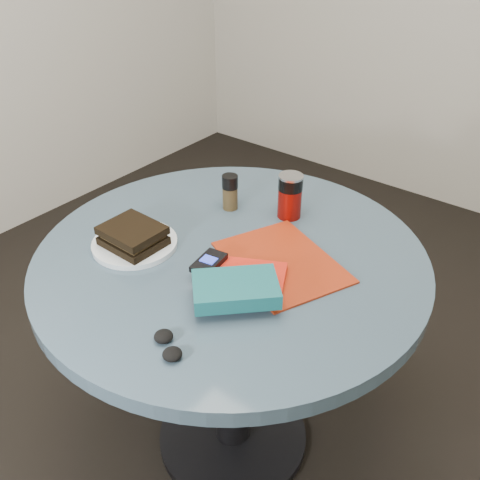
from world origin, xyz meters
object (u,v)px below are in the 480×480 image
Objects in this scene: sandwich at (133,236)px; pepper_grinder at (230,192)px; table at (231,302)px; red_book at (242,277)px; mp3_player at (209,262)px; magazine at (282,262)px; plate at (135,243)px; soda_can at (290,196)px; headphones at (168,345)px; novel at (236,289)px.

sandwich is 1.43× the size of pepper_grinder.
sandwich is at bearing -145.97° from table.
sandwich is 0.75× the size of red_book.
pepper_grinder is at bearing 129.21° from table.
sandwich reaches higher than mp3_player.
table is at bearing -138.26° from magazine.
red_book reaches higher than plate.
soda_can reaches higher than headphones.
sandwich is 0.38m from magazine.
mp3_player reaches higher than headphones.
soda_can reaches higher than sandwich.
plate is 0.39m from headphones.
magazine is (0.34, 0.17, -0.00)m from plate.
red_book is (0.30, 0.06, -0.03)m from sandwich.
sandwich is at bearing -169.35° from mp3_player.
headphones is at bearing -32.49° from sandwich.
red_book is (0.24, -0.25, -0.04)m from pepper_grinder.
plate reaches higher than magazine.
sandwich is 0.47× the size of magazine.
plate is 0.44m from soda_can.
headphones is (-0.01, -0.39, 0.01)m from magazine.
mp3_player is at bearing 112.77° from novel.
plate is 2.11× the size of pepper_grinder.
soda_can reaches higher than mp3_player.
plate is 2.20× the size of mp3_player.
novel is (0.01, -0.19, 0.04)m from magazine.
table is 0.29m from novel.
pepper_grinder is (0.07, 0.30, 0.05)m from plate.
headphones is at bearing -68.32° from magazine.
plate is 1.17× the size of novel.
soda_can reaches higher than pepper_grinder.
magazine is at bearing 26.58° from plate.
plate is 1.48× the size of sandwich.
red_book is (0.10, -0.08, 0.18)m from table.
plate is 0.04m from sandwich.
pepper_grinder reaches higher than mp3_player.
red_book is at bearing 72.09° from novel.
sandwich is at bearing 133.65° from novel.
magazine is at bearing 48.47° from red_book.
magazine is (0.27, -0.13, -0.05)m from pepper_grinder.
mp3_player is (0.22, 0.04, -0.01)m from sandwich.
soda_can is 0.34m from mp3_player.
plate reaches higher than table.
table is 9.73× the size of headphones.
magazine is at bearing -26.16° from pepper_grinder.
plate is 0.32m from red_book.
magazine is 0.39m from headphones.
red_book is (0.08, -0.32, -0.05)m from soda_can.
table is 0.40m from headphones.
pepper_grinder is at bearing 119.57° from mp3_player.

